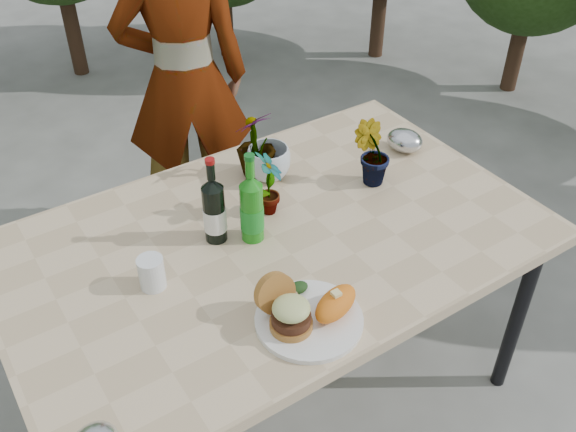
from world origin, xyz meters
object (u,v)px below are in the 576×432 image
wine_bottle (214,211)px  person (184,80)px  dinner_plate (309,320)px  patio_table (274,251)px

wine_bottle → person: person is taller
wine_bottle → person: (0.37, 0.97, -0.09)m
wine_bottle → dinner_plate: bearing=-85.5°
patio_table → person: bearing=78.0°
dinner_plate → wine_bottle: wine_bottle is taller
dinner_plate → person: size_ratio=0.18×
patio_table → wine_bottle: size_ratio=5.70×
dinner_plate → wine_bottle: (-0.04, 0.42, 0.10)m
dinner_plate → person: 1.44m
patio_table → wine_bottle: wine_bottle is taller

